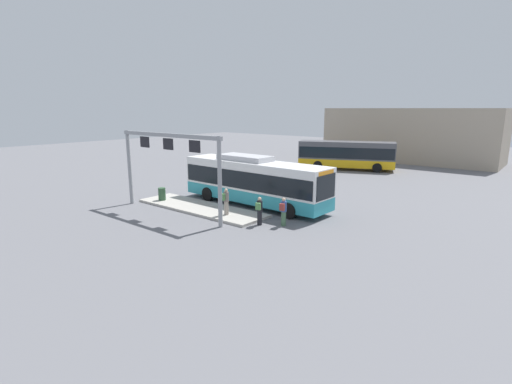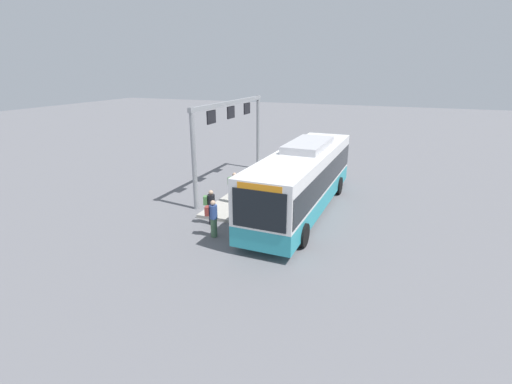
# 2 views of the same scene
# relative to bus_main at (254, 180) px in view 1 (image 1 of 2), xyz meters

# --- Properties ---
(ground_plane) EXTENTS (120.00, 120.00, 0.00)m
(ground_plane) POSITION_rel_bus_main_xyz_m (0.01, -0.00, -1.81)
(ground_plane) COLOR slate
(platform_curb) EXTENTS (10.00, 2.80, 0.16)m
(platform_curb) POSITION_rel_bus_main_xyz_m (-2.15, -3.13, -1.73)
(platform_curb) COLOR #B2ADA3
(platform_curb) RESTS_ON ground
(bus_main) EXTENTS (11.43, 2.90, 3.46)m
(bus_main) POSITION_rel_bus_main_xyz_m (0.00, 0.00, 0.00)
(bus_main) COLOR teal
(bus_main) RESTS_ON ground
(bus_background_left) EXTENTS (10.47, 6.18, 3.10)m
(bus_background_left) POSITION_rel_bus_main_xyz_m (-2.23, 18.88, -0.03)
(bus_background_left) COLOR #EAAD14
(bus_background_left) RESTS_ON ground
(person_boarding) EXTENTS (0.46, 0.59, 1.67)m
(person_boarding) POSITION_rel_bus_main_xyz_m (3.24, -3.48, -0.92)
(person_boarding) COLOR black
(person_boarding) RESTS_ON ground
(person_waiting_near) EXTENTS (0.42, 0.58, 1.67)m
(person_waiting_near) POSITION_rel_bus_main_xyz_m (4.43, -2.75, -0.92)
(person_waiting_near) COLOR #476B4C
(person_waiting_near) RESTS_ON ground
(person_waiting_mid) EXTENTS (0.39, 0.56, 1.67)m
(person_waiting_mid) POSITION_rel_bus_main_xyz_m (0.60, -3.51, -0.76)
(person_waiting_mid) COLOR gray
(person_waiting_mid) RESTS_ON platform_curb
(platform_sign_gantry) EXTENTS (9.22, 0.24, 5.20)m
(platform_sign_gantry) POSITION_rel_bus_main_xyz_m (-2.67, -5.17, 1.94)
(platform_sign_gantry) COLOR gray
(platform_sign_gantry) RESTS_ON ground
(station_building) EXTENTS (20.98, 8.00, 6.69)m
(station_building) POSITION_rel_bus_main_xyz_m (0.84, 31.03, 1.53)
(station_building) COLOR tan
(station_building) RESTS_ON ground
(trash_bin) EXTENTS (0.52, 0.52, 0.90)m
(trash_bin) POSITION_rel_bus_main_xyz_m (-5.71, -3.56, -1.20)
(trash_bin) COLOR #2D5133
(trash_bin) RESTS_ON platform_curb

